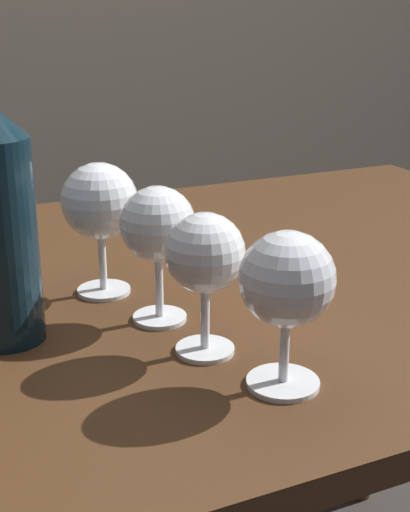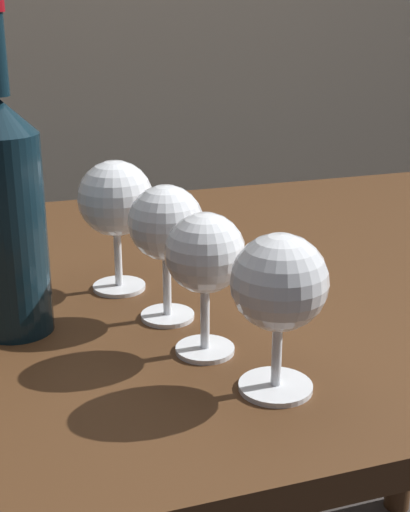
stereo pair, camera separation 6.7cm
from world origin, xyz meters
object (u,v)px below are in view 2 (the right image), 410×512
object	(u,v)px
wine_glass_empty	(205,257)
wine_glass_pinot	(166,225)
wine_bottle	(7,212)
wine_glass_merlot	(279,286)
wine_glass_chardonnay	(116,200)

from	to	relation	value
wine_glass_empty	wine_glass_pinot	bearing A→B (deg)	98.51
wine_glass_pinot	wine_bottle	distance (m)	0.16
wine_glass_merlot	wine_glass_pinot	distance (m)	0.18
wine_glass_chardonnay	wine_bottle	xyz separation A→B (m)	(-0.12, -0.08, 0.02)
wine_glass_empty	wine_glass_pinot	xyz separation A→B (m)	(-0.01, 0.09, 0.01)
wine_glass_pinot	wine_glass_chardonnay	xyz separation A→B (m)	(-0.03, 0.10, 0.00)
wine_glass_empty	wine_glass_pinot	size ratio (longest dim) A/B	0.96
wine_glass_merlot	wine_bottle	bearing A→B (deg)	136.18
wine_glass_pinot	wine_glass_chardonnay	world-z (taller)	wine_glass_chardonnay
wine_bottle	wine_glass_empty	bearing A→B (deg)	-32.89
wine_glass_chardonnay	wine_bottle	world-z (taller)	wine_bottle
wine_glass_merlot	wine_glass_empty	world-z (taller)	wine_glass_merlot
wine_glass_merlot	wine_glass_empty	distance (m)	0.10
wine_glass_pinot	wine_glass_chardonnay	distance (m)	0.10
wine_glass_merlot	wine_glass_empty	size ratio (longest dim) A/B	1.02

